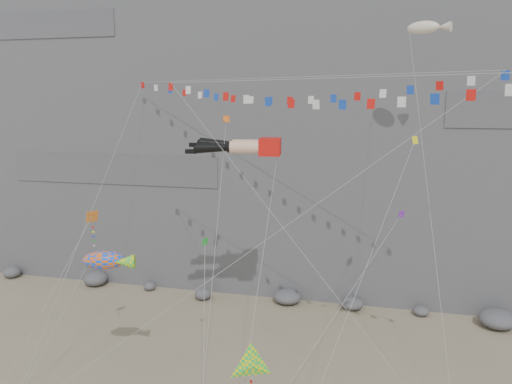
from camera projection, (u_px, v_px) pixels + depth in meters
The scene contains 13 objects.
cliff at pixel (312, 45), 56.69m from camera, with size 80.00×28.00×50.00m, color slate.
talus_boulders at pixel (287, 297), 46.75m from camera, with size 60.00×3.00×1.20m, color slate, non-canonical shape.
legs_kite at pixel (244, 147), 34.16m from camera, with size 6.67×14.63×20.64m.
flag_banner_upper at pixel (280, 78), 36.97m from camera, with size 28.12×21.21×28.60m.
flag_banner_lower at pixel (330, 79), 28.16m from camera, with size 23.47×10.60×22.66m.
harlequin_kite at pixel (92, 217), 32.93m from camera, with size 4.95×6.97×13.32m.
fish_windsock at pixel (104, 260), 30.88m from camera, with size 6.11×6.30×11.10m.
delta_kite at pixel (251, 366), 24.88m from camera, with size 2.81×4.53×7.53m.
blimp_windsock at pixel (423, 29), 35.43m from camera, with size 3.84×15.27×27.70m.
small_kite_a at pixel (226, 127), 34.72m from camera, with size 2.55×13.28×21.64m.
small_kite_b at pixel (398, 220), 32.65m from camera, with size 8.91×12.41×18.37m.
small_kite_c at pixel (205, 246), 32.09m from camera, with size 3.82×11.03×14.62m.
small_kite_d at pixel (413, 146), 32.03m from camera, with size 6.96×13.10×21.36m.
Camera 1 is at (7.29, -26.69, 18.75)m, focal length 35.00 mm.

